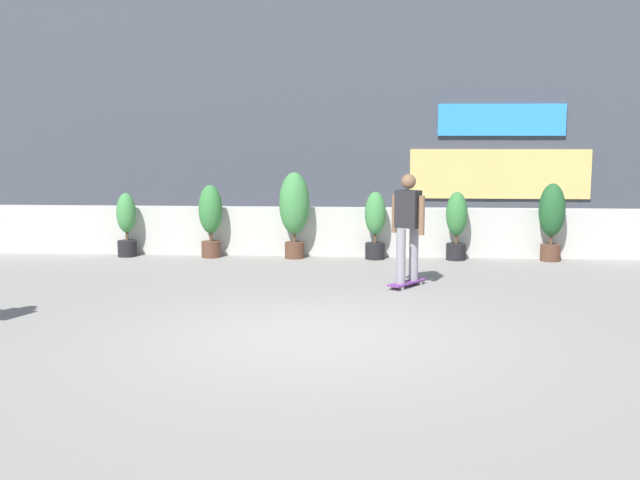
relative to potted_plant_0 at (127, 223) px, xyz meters
The scene contains 10 objects.
ground_plane 6.82m from the potted_plant_0, 54.84° to the right, with size 48.00×48.00×0.00m, color gray.
planter_wall 3.94m from the potted_plant_0, ahead, with size 18.00×0.40×0.90m, color beige.
building_backdrop 6.48m from the potted_plant_0, 48.65° to the left, with size 20.00×2.08×6.50m.
potted_plant_0 is the anchor object (origin of this frame).
potted_plant_1 1.60m from the potted_plant_0, ahead, with size 0.44×0.44×1.35m.
potted_plant_2 3.18m from the potted_plant_0, ahead, with size 0.56×0.56×1.59m.
potted_plant_3 4.65m from the potted_plant_0, ahead, with size 0.39×0.39×1.24m.
potted_plant_4 6.13m from the potted_plant_0, ahead, with size 0.39×0.39×1.25m.
potted_plant_5 7.83m from the potted_plant_0, ahead, with size 0.47×0.47×1.41m.
skater_far_left 5.75m from the potted_plant_0, 26.79° to the right, with size 0.62×0.77×1.70m.
Camera 1 is at (0.67, -8.47, 2.27)m, focal length 43.14 mm.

